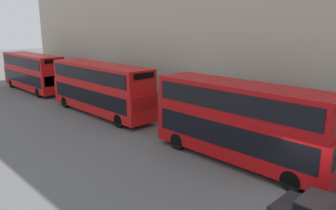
# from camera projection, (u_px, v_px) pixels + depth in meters

# --- Properties ---
(ground_plane) EXTENTS (200.00, 200.00, 0.00)m
(ground_plane) POSITION_uv_depth(u_px,v_px,m) (301.00, 201.00, 13.99)
(ground_plane) COLOR #5B5B5B
(bus_leading) EXTENTS (2.59, 10.33, 4.32)m
(bus_leading) POSITION_uv_depth(u_px,v_px,m) (240.00, 119.00, 17.49)
(bus_leading) COLOR #B20C0F
(bus_leading) RESTS_ON ground
(bus_second_in_queue) EXTENTS (2.59, 11.49, 4.21)m
(bus_second_in_queue) POSITION_uv_depth(u_px,v_px,m) (100.00, 87.00, 27.06)
(bus_second_in_queue) COLOR red
(bus_second_in_queue) RESTS_ON ground
(bus_third_in_queue) EXTENTS (2.59, 10.91, 4.12)m
(bus_third_in_queue) POSITION_uv_depth(u_px,v_px,m) (33.00, 71.00, 36.73)
(bus_third_in_queue) COLOR red
(bus_third_in_queue) RESTS_ON ground
(pedestrian) EXTENTS (0.36, 0.36, 1.77)m
(pedestrian) POSITION_uv_depth(u_px,v_px,m) (136.00, 101.00, 28.82)
(pedestrian) COLOR #334C6B
(pedestrian) RESTS_ON ground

